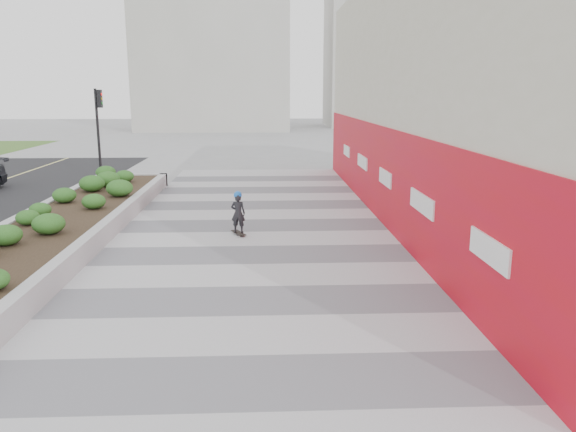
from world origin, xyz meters
name	(u,v)px	position (x,y,z in m)	size (l,w,h in m)	color
ground	(250,340)	(0.00, 0.00, 0.00)	(160.00, 160.00, 0.00)	gray
walkway	(253,280)	(0.00, 3.00, 0.01)	(8.00, 36.00, 0.01)	#A8A8AD
building	(478,94)	(6.98, 8.98, 3.98)	(6.04, 24.08, 8.00)	beige
planter	(61,223)	(-5.50, 7.00, 0.42)	(3.00, 18.00, 0.90)	#9E9EA0
traffic_signal_near	(99,121)	(-7.23, 17.50, 2.76)	(0.33, 0.28, 4.20)	black
distant_bldg_north_l	(214,36)	(-5.00, 55.00, 10.00)	(16.00, 12.00, 20.00)	#ADAAA3
distant_bldg_north_r	(387,23)	(15.00, 60.00, 12.00)	(14.00, 10.00, 24.00)	#ADAAA3
manhole_cover	(276,280)	(0.50, 3.00, 0.00)	(0.44, 0.44, 0.01)	#595654
skateboarder	(238,213)	(-0.49, 7.06, 0.66)	(0.48, 0.74, 1.29)	beige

